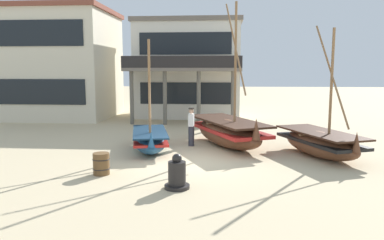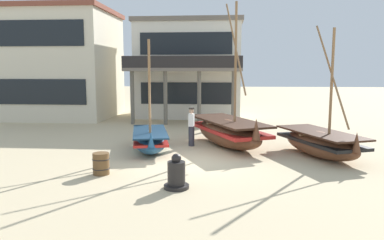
% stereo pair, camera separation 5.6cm
% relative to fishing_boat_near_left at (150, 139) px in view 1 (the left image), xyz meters
% --- Properties ---
extents(ground_plane, '(120.00, 120.00, 0.00)m').
position_rel_fishing_boat_near_left_xyz_m(ground_plane, '(1.80, -1.73, -0.48)').
color(ground_plane, '#CCB78E').
extents(fishing_boat_near_left, '(2.10, 3.79, 4.50)m').
position_rel_fishing_boat_near_left_xyz_m(fishing_boat_near_left, '(0.00, 0.00, 0.00)').
color(fishing_boat_near_left, '#23517A').
rests_on(fishing_boat_near_left, ground).
extents(fishing_boat_centre_large, '(3.72, 5.23, 6.10)m').
position_rel_fishing_boat_near_left_xyz_m(fishing_boat_centre_large, '(3.22, 1.20, 0.18)').
color(fishing_boat_centre_large, brown).
rests_on(fishing_boat_centre_large, ground).
extents(fishing_boat_far_right, '(2.93, 4.30, 5.00)m').
position_rel_fishing_boat_near_left_xyz_m(fishing_boat_far_right, '(6.74, -0.50, 0.07)').
color(fishing_boat_far_right, brown).
rests_on(fishing_boat_far_right, ground).
extents(fisherman_by_hull, '(0.26, 0.38, 1.68)m').
position_rel_fishing_boat_near_left_xyz_m(fisherman_by_hull, '(1.62, 1.11, 0.36)').
color(fisherman_by_hull, '#33333D').
rests_on(fisherman_by_hull, ground).
extents(capstan_winch, '(0.72, 0.72, 1.00)m').
position_rel_fishing_boat_near_left_xyz_m(capstan_winch, '(1.71, -4.81, -0.09)').
color(capstan_winch, black).
rests_on(capstan_winch, ground).
extents(wooden_barrel, '(0.56, 0.56, 0.70)m').
position_rel_fishing_boat_near_left_xyz_m(wooden_barrel, '(-0.87, -3.61, -0.13)').
color(wooden_barrel, brown).
rests_on(wooden_barrel, ground).
extents(harbor_building_main, '(7.43, 7.85, 6.75)m').
position_rel_fishing_boat_near_left_xyz_m(harbor_building_main, '(0.53, 12.07, 2.90)').
color(harbor_building_main, silver).
rests_on(harbor_building_main, ground).
extents(harbor_building_annex, '(7.83, 6.93, 7.42)m').
position_rel_fishing_boat_near_left_xyz_m(harbor_building_annex, '(-8.56, 10.69, 3.24)').
color(harbor_building_annex, beige).
rests_on(harbor_building_annex, ground).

